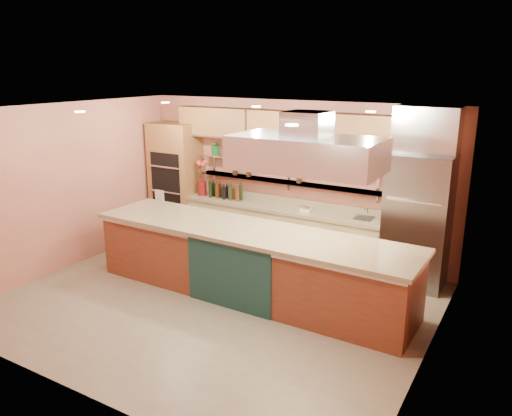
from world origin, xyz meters
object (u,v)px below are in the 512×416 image
Objects in this scene: flower_vase at (202,188)px; copper_kettle at (230,153)px; refrigerator at (417,221)px; green_canister at (267,155)px; island at (249,262)px; kitchen_scale at (306,208)px.

flower_vase is 1.78× the size of copper_kettle.
flower_vase is 0.90m from copper_kettle.
copper_kettle is (0.51, 0.22, 0.70)m from flower_vase.
refrigerator is at bearing -3.64° from copper_kettle.
flower_vase is at bearing -170.53° from green_canister.
flower_vase reaches higher than island.
copper_kettle is at bearing 23.40° from flower_vase.
kitchen_scale is 1.05× the size of copper_kettle.
kitchen_scale is at bearing 85.41° from island.
flower_vase is at bearing 179.86° from refrigerator.
island reaches higher than kitchen_scale.
copper_kettle is at bearing 180.00° from green_canister.
island is (-2.06, -1.66, -0.53)m from refrigerator.
refrigerator is at bearing -4.68° from green_canister.
island is 1.74m from kitchen_scale.
green_canister is at bearing 0.00° from copper_kettle.
green_canister is (0.81, 0.00, 0.03)m from copper_kettle.
kitchen_scale is at bearing 179.70° from refrigerator.
flower_vase reaches higher than kitchen_scale.
refrigerator is 3.70m from copper_kettle.
flower_vase is (-2.07, 1.67, 0.56)m from island.
flower_vase is (-4.13, 0.01, 0.03)m from refrigerator.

